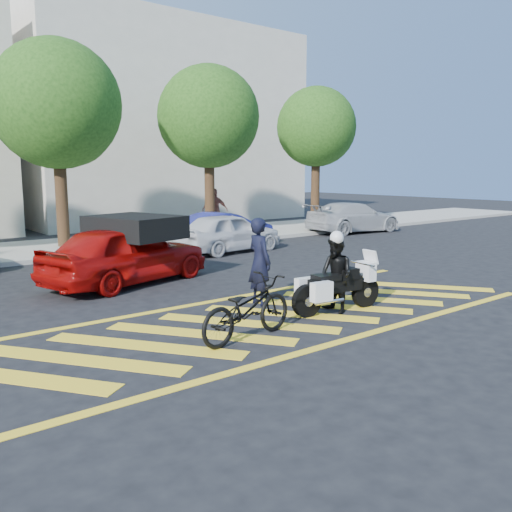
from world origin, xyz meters
TOP-DOWN VIEW (x-y plane):
  - ground at (0.00, 0.00)m, footprint 90.00×90.00m
  - sidewalk at (0.00, 12.00)m, footprint 60.00×5.00m
  - crosswalk at (-0.04, 0.00)m, footprint 12.33×4.00m
  - building_right at (9.00, 21.00)m, footprint 16.00×8.00m
  - tree_center at (0.13, 12.06)m, footprint 4.60×4.60m
  - tree_right at (6.63, 12.06)m, footprint 4.40×4.40m
  - tree_far_right at (13.13, 12.06)m, footprint 4.00×4.00m
  - officer_bike at (0.53, 1.04)m, footprint 0.53×0.75m
  - bicycle at (-1.22, -0.79)m, footprint 2.20×1.04m
  - police_motorcycle at (1.36, -0.46)m, footprint 2.25×0.76m
  - officer_moto at (1.34, -0.47)m, footprint 0.68×0.83m
  - red_convertible at (-0.80, 4.90)m, footprint 4.98×3.09m
  - parked_mid_right at (4.50, 7.80)m, footprint 4.33×2.09m
  - parked_right at (5.30, 9.20)m, footprint 4.03×1.44m
  - parked_far_right at (12.82, 9.20)m, footprint 5.09×2.47m
  - pedestrian_right at (7.04, 12.39)m, footprint 1.21×1.08m

SIDE VIEW (x-z plane):
  - ground at x=0.00m, z-range 0.00..0.00m
  - crosswalk at x=-0.04m, z-range 0.00..0.01m
  - sidewalk at x=0.00m, z-range 0.00..0.15m
  - police_motorcycle at x=1.36m, z-range 0.04..1.03m
  - bicycle at x=-1.22m, z-range 0.00..1.11m
  - parked_right at x=5.30m, z-range 0.00..1.32m
  - parked_mid_right at x=4.50m, z-range 0.00..1.42m
  - parked_far_right at x=12.82m, z-range 0.00..1.43m
  - officer_moto at x=1.34m, z-range 0.00..1.58m
  - red_convertible at x=-0.80m, z-range 0.00..1.58m
  - officer_bike at x=0.53m, z-range 0.00..1.92m
  - pedestrian_right at x=7.04m, z-range 0.15..2.12m
  - tree_far_right at x=13.13m, z-range 1.39..8.49m
  - tree_right at x=6.63m, z-range 1.34..8.75m
  - tree_center at x=0.13m, z-range 1.31..8.88m
  - building_right at x=9.00m, z-range 0.00..11.00m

